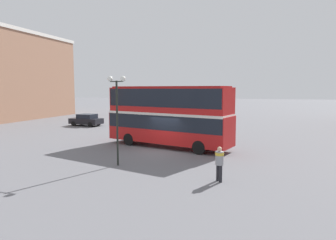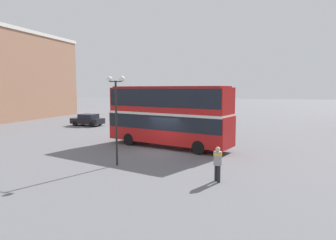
% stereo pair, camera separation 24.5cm
% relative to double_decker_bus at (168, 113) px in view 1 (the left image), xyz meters
% --- Properties ---
extents(ground_plane, '(240.00, 240.00, 0.00)m').
position_rel_double_decker_bus_xyz_m(ground_plane, '(0.10, -1.56, -2.77)').
color(ground_plane, slate).
extents(double_decker_bus, '(10.62, 5.12, 4.85)m').
position_rel_double_decker_bus_xyz_m(double_decker_bus, '(0.00, 0.00, 0.00)').
color(double_decker_bus, red).
rests_on(double_decker_bus, ground_plane).
extents(pedestrian_foreground, '(0.61, 0.61, 1.79)m').
position_rel_double_decker_bus_xyz_m(pedestrian_foreground, '(5.06, -7.83, -1.68)').
color(pedestrian_foreground, '#232328').
rests_on(pedestrian_foreground, ground_plane).
extents(parked_car_kerb_near, '(4.13, 2.20, 1.49)m').
position_rel_double_decker_bus_xyz_m(parked_car_kerb_near, '(-13.84, 10.24, -2.02)').
color(parked_car_kerb_near, black).
rests_on(parked_car_kerb_near, ground_plane).
extents(street_lamp_twin_globe, '(1.16, 0.32, 5.42)m').
position_rel_double_decker_bus_xyz_m(street_lamp_twin_globe, '(-1.28, -6.38, 1.09)').
color(street_lamp_twin_globe, black).
rests_on(street_lamp_twin_globe, ground_plane).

